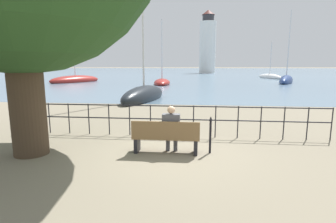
{
  "coord_description": "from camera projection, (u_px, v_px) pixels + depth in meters",
  "views": [
    {
      "loc": [
        0.78,
        -6.78,
        2.32
      ],
      "look_at": [
        0.0,
        0.5,
        1.04
      ],
      "focal_mm": 28.0,
      "sensor_mm": 36.0,
      "label": 1
    }
  ],
  "objects": [
    {
      "name": "ground_plane",
      "position": [
        166.0,
        152.0,
        7.12
      ],
      "size": [
        1000.0,
        1000.0,
        0.0
      ],
      "primitive_type": "plane",
      "color": "#7A705B"
    },
    {
      "name": "harbor_water",
      "position": [
        195.0,
        70.0,
        162.8
      ],
      "size": [
        600.0,
        300.0,
        0.01
      ],
      "color": "slate",
      "rests_on": "ground_plane"
    },
    {
      "name": "park_bench",
      "position": [
        166.0,
        138.0,
        6.99
      ],
      "size": [
        1.8,
        0.45,
        0.9
      ],
      "color": "brown",
      "rests_on": "ground_plane"
    },
    {
      "name": "seated_person_left",
      "position": [
        171.0,
        127.0,
        7.0
      ],
      "size": [
        0.47,
        0.35,
        1.28
      ],
      "color": "#4C4C51",
      "rests_on": "ground_plane"
    },
    {
      "name": "promenade_railing",
      "position": [
        172.0,
        116.0,
        8.66
      ],
      "size": [
        10.07,
        0.04,
        1.05
      ],
      "color": "black",
      "rests_on": "ground_plane"
    },
    {
      "name": "closed_umbrella",
      "position": [
        210.0,
        133.0,
        6.98
      ],
      "size": [
        0.09,
        0.09,
        1.01
      ],
      "color": "black",
      "rests_on": "ground_plane"
    },
    {
      "name": "sailboat_0",
      "position": [
        162.0,
        82.0,
        33.49
      ],
      "size": [
        2.52,
        5.92,
        8.33
      ],
      "rotation": [
        0.0,
        0.0,
        0.09
      ],
      "color": "maroon",
      "rests_on": "ground_plane"
    },
    {
      "name": "sailboat_1",
      "position": [
        270.0,
        77.0,
        49.88
      ],
      "size": [
        3.41,
        7.9,
        7.22
      ],
      "rotation": [
        0.0,
        0.0,
        0.24
      ],
      "color": "white",
      "rests_on": "ground_plane"
    },
    {
      "name": "sailboat_2",
      "position": [
        76.0,
        80.0,
        38.19
      ],
      "size": [
        5.74,
        8.9,
        8.9
      ],
      "rotation": [
        0.0,
        0.0,
        -0.41
      ],
      "color": "maroon",
      "rests_on": "ground_plane"
    },
    {
      "name": "sailboat_3",
      "position": [
        144.0,
        95.0,
        18.02
      ],
      "size": [
        2.73,
        6.76,
        13.01
      ],
      "rotation": [
        0.0,
        0.0,
        -0.17
      ],
      "color": "black",
      "rests_on": "ground_plane"
    },
    {
      "name": "sailboat_4",
      "position": [
        286.0,
        80.0,
        36.77
      ],
      "size": [
        4.84,
        8.86,
        10.23
      ],
      "rotation": [
        0.0,
        0.0,
        -0.38
      ],
      "color": "navy",
      "rests_on": "ground_plane"
    },
    {
      "name": "harbor_lighthouse",
      "position": [
        208.0,
        44.0,
        85.52
      ],
      "size": [
        5.25,
        5.25,
        20.12
      ],
      "color": "white",
      "rests_on": "ground_plane"
    }
  ]
}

